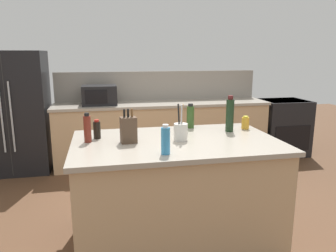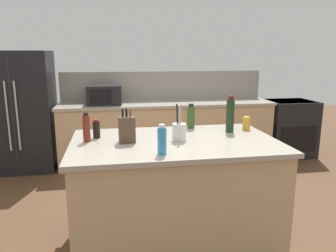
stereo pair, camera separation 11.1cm
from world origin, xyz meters
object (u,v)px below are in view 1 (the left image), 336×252
at_px(refrigerator, 14,112).
at_px(vinegar_bottle, 87,128).
at_px(microwave, 99,95).
at_px(soy_sauce_bottle, 97,130).
at_px(utensil_crock, 181,131).
at_px(honey_jar, 245,123).
at_px(range_oven, 282,127).
at_px(wine_bottle, 230,115).
at_px(knife_block, 129,130).
at_px(dish_soap_bottle, 166,140).
at_px(olive_oil_bottle, 190,116).

xyz_separation_m(refrigerator, vinegar_bottle, (1.10, -2.16, 0.20)).
distance_m(microwave, soy_sauce_bottle, 2.00).
height_order(utensil_crock, honey_jar, utensil_crock).
relative_size(range_oven, microwave, 1.86).
distance_m(refrigerator, wine_bottle, 3.18).
bearing_deg(soy_sauce_bottle, knife_block, -37.74).
relative_size(refrigerator, microwave, 3.46).
distance_m(knife_block, dish_soap_bottle, 0.45).
xyz_separation_m(vinegar_bottle, wine_bottle, (1.33, 0.13, 0.04)).
height_order(utensil_crock, olive_oil_bottle, utensil_crock).
xyz_separation_m(olive_oil_bottle, wine_bottle, (0.33, -0.23, 0.05)).
bearing_deg(dish_soap_bottle, honey_jar, 34.82).
relative_size(honey_jar, wine_bottle, 0.38).
bearing_deg(vinegar_bottle, honey_jar, 7.11).
height_order(utensil_crock, dish_soap_bottle, utensil_crock).
relative_size(refrigerator, dish_soap_bottle, 7.53).
xyz_separation_m(knife_block, olive_oil_bottle, (0.66, 0.45, 0.00)).
height_order(knife_block, honey_jar, knife_block).
height_order(dish_soap_bottle, olive_oil_bottle, olive_oil_bottle).
relative_size(knife_block, dish_soap_bottle, 1.27).
relative_size(microwave, utensil_crock, 1.55).
height_order(soy_sauce_bottle, olive_oil_bottle, olive_oil_bottle).
xyz_separation_m(range_oven, vinegar_bottle, (-3.11, -2.11, 0.59)).
relative_size(microwave, olive_oil_bottle, 2.00).
bearing_deg(olive_oil_bottle, utensil_crock, -114.92).
relative_size(olive_oil_bottle, wine_bottle, 0.71).
bearing_deg(utensil_crock, vinegar_bottle, 172.11).
height_order(range_oven, dish_soap_bottle, dish_soap_bottle).
relative_size(refrigerator, range_oven, 1.87).
distance_m(knife_block, utensil_crock, 0.45).
xyz_separation_m(honey_jar, dish_soap_bottle, (-0.94, -0.66, 0.05)).
relative_size(range_oven, honey_jar, 7.01).
relative_size(range_oven, olive_oil_bottle, 3.71).
bearing_deg(olive_oil_bottle, honey_jar, -17.45).
bearing_deg(olive_oil_bottle, refrigerator, 139.30).
bearing_deg(wine_bottle, refrigerator, 140.03).
height_order(microwave, wine_bottle, wine_bottle).
bearing_deg(vinegar_bottle, utensil_crock, -7.89).
bearing_deg(soy_sauce_bottle, refrigerator, 119.85).
xyz_separation_m(refrigerator, soy_sauce_bottle, (1.18, -2.05, 0.16)).
relative_size(utensil_crock, dish_soap_bottle, 1.40).
bearing_deg(soy_sauce_bottle, vinegar_bottle, -124.41).
relative_size(knife_block, olive_oil_bottle, 1.17).
xyz_separation_m(vinegar_bottle, olive_oil_bottle, (1.00, 0.35, -0.00)).
xyz_separation_m(utensil_crock, olive_oil_bottle, (0.22, 0.46, 0.03)).
distance_m(vinegar_bottle, dish_soap_bottle, 0.74).
bearing_deg(olive_oil_bottle, soy_sauce_bottle, -165.30).
bearing_deg(knife_block, refrigerator, 115.55).
xyz_separation_m(refrigerator, knife_block, (1.44, -2.25, 0.20)).
distance_m(refrigerator, vinegar_bottle, 2.43).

